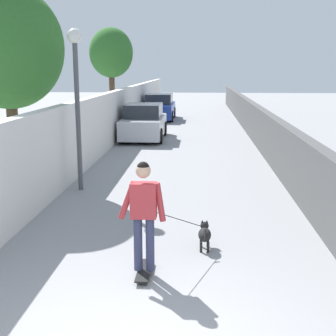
% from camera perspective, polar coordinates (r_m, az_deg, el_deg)
% --- Properties ---
extents(ground_plane, '(80.00, 80.00, 0.00)m').
position_cam_1_polar(ground_plane, '(18.48, 2.09, 2.85)').
color(ground_plane, gray).
extents(wall_left, '(48.00, 0.30, 2.12)m').
position_cam_1_polar(wall_left, '(16.72, -8.44, 5.39)').
color(wall_left, silver).
rests_on(wall_left, ground).
extents(fence_right, '(48.00, 0.30, 1.52)m').
position_cam_1_polar(fence_right, '(16.55, 12.29, 4.12)').
color(fence_right, '#4C4C4C').
rests_on(fence_right, ground).
extents(tree_left_near, '(2.86, 2.86, 5.15)m').
position_cam_1_polar(tree_left_near, '(12.72, -19.42, 13.95)').
color(tree_left_near, '#473523').
rests_on(tree_left_near, ground).
extents(tree_left_mid, '(2.18, 2.18, 5.03)m').
position_cam_1_polar(tree_left_mid, '(23.65, -7.11, 13.99)').
color(tree_left_mid, '#473523').
rests_on(tree_left_mid, ground).
extents(lamp_post, '(0.36, 0.36, 3.99)m').
position_cam_1_polar(lamp_post, '(11.57, -11.37, 10.66)').
color(lamp_post, '#4C4C51').
rests_on(lamp_post, ground).
extents(skateboard, '(0.80, 0.20, 0.08)m').
position_cam_1_polar(skateboard, '(7.07, -2.97, -12.67)').
color(skateboard, black).
rests_on(skateboard, ground).
extents(person_skateboarder, '(0.22, 0.71, 1.67)m').
position_cam_1_polar(person_skateboarder, '(6.71, -3.06, -4.97)').
color(person_skateboarder, '#333859').
rests_on(person_skateboarder, skateboard).
extents(dog, '(1.39, 1.03, 1.06)m').
position_cam_1_polar(dog, '(7.95, 4.57, -8.18)').
color(dog, black).
rests_on(dog, ground).
extents(car_near, '(3.82, 1.80, 1.54)m').
position_cam_1_polar(car_near, '(20.01, -3.04, 5.64)').
color(car_near, silver).
rests_on(car_near, ground).
extents(car_far, '(4.05, 1.80, 1.54)m').
position_cam_1_polar(car_far, '(27.73, -1.08, 7.54)').
color(car_far, navy).
rests_on(car_far, ground).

